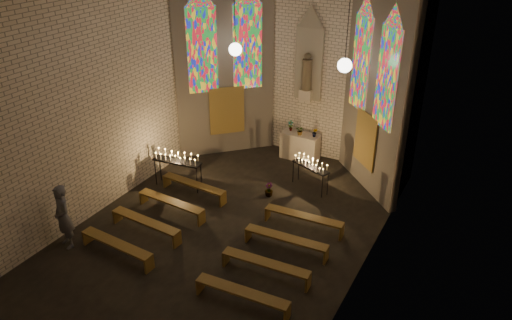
# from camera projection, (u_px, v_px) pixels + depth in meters

# --- Properties ---
(floor) EXTENTS (12.00, 12.00, 0.00)m
(floor) POSITION_uv_depth(u_px,v_px,m) (222.00, 234.00, 14.44)
(floor) COLOR black
(floor) RESTS_ON ground
(room) EXTENTS (8.22, 12.43, 7.00)m
(room) POSITION_uv_depth(u_px,v_px,m) (277.00, 78.00, 15.35)
(room) COLOR beige
(room) RESTS_ON ground
(altar) EXTENTS (1.40, 0.60, 1.00)m
(altar) POSITION_uv_depth(u_px,v_px,m) (300.00, 146.00, 18.46)
(altar) COLOR beige
(altar) RESTS_ON ground
(flower_vase_left) EXTENTS (0.23, 0.18, 0.40)m
(flower_vase_left) POSITION_uv_depth(u_px,v_px,m) (291.00, 126.00, 18.39)
(flower_vase_left) COLOR #4C723F
(flower_vase_left) RESTS_ON altar
(flower_vase_center) EXTENTS (0.35, 0.32, 0.34)m
(flower_vase_center) POSITION_uv_depth(u_px,v_px,m) (300.00, 131.00, 18.07)
(flower_vase_center) COLOR #4C723F
(flower_vase_center) RESTS_ON altar
(flower_vase_right) EXTENTS (0.20, 0.16, 0.34)m
(flower_vase_right) POSITION_uv_depth(u_px,v_px,m) (315.00, 132.00, 17.92)
(flower_vase_right) COLOR #4C723F
(flower_vase_right) RESTS_ON altar
(aisle_flower_pot) EXTENTS (0.30, 0.30, 0.47)m
(aisle_flower_pot) POSITION_uv_depth(u_px,v_px,m) (269.00, 190.00, 16.19)
(aisle_flower_pot) COLOR #4C723F
(aisle_flower_pot) RESTS_ON ground
(votive_stand_left) EXTENTS (1.69, 0.60, 1.22)m
(votive_stand_left) POSITION_uv_depth(u_px,v_px,m) (177.00, 159.00, 16.36)
(votive_stand_left) COLOR black
(votive_stand_left) RESTS_ON ground
(votive_stand_right) EXTENTS (1.44, 0.81, 1.04)m
(votive_stand_right) POSITION_uv_depth(u_px,v_px,m) (311.00, 165.00, 16.33)
(votive_stand_right) COLOR black
(votive_stand_right) RESTS_ON ground
(pew_left_0) EXTENTS (2.37, 0.47, 0.45)m
(pew_left_0) POSITION_uv_depth(u_px,v_px,m) (194.00, 185.00, 16.17)
(pew_left_0) COLOR brown
(pew_left_0) RESTS_ON ground
(pew_right_0) EXTENTS (2.37, 0.47, 0.45)m
(pew_right_0) POSITION_uv_depth(u_px,v_px,m) (304.00, 218.00, 14.52)
(pew_right_0) COLOR brown
(pew_right_0) RESTS_ON ground
(pew_left_1) EXTENTS (2.37, 0.47, 0.45)m
(pew_left_1) POSITION_uv_depth(u_px,v_px,m) (171.00, 203.00, 15.23)
(pew_left_1) COLOR brown
(pew_left_1) RESTS_ON ground
(pew_right_1) EXTENTS (2.37, 0.47, 0.45)m
(pew_right_1) POSITION_uv_depth(u_px,v_px,m) (286.00, 239.00, 13.58)
(pew_right_1) COLOR brown
(pew_right_1) RESTS_ON ground
(pew_left_2) EXTENTS (2.37, 0.47, 0.45)m
(pew_left_2) POSITION_uv_depth(u_px,v_px,m) (146.00, 223.00, 14.30)
(pew_left_2) COLOR brown
(pew_left_2) RESTS_ON ground
(pew_right_2) EXTENTS (2.37, 0.47, 0.45)m
(pew_right_2) POSITION_uv_depth(u_px,v_px,m) (266.00, 264.00, 12.65)
(pew_right_2) COLOR brown
(pew_right_2) RESTS_ON ground
(pew_left_3) EXTENTS (2.37, 0.47, 0.45)m
(pew_left_3) POSITION_uv_depth(u_px,v_px,m) (117.00, 245.00, 13.36)
(pew_left_3) COLOR brown
(pew_left_3) RESTS_ON ground
(pew_right_3) EXTENTS (2.37, 0.47, 0.45)m
(pew_right_3) POSITION_uv_depth(u_px,v_px,m) (242.00, 293.00, 11.71)
(pew_right_3) COLOR brown
(pew_right_3) RESTS_ON ground
(visitor) EXTENTS (0.80, 0.66, 1.88)m
(visitor) POSITION_uv_depth(u_px,v_px,m) (63.00, 217.00, 13.54)
(visitor) COLOR #4B4C55
(visitor) RESTS_ON ground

